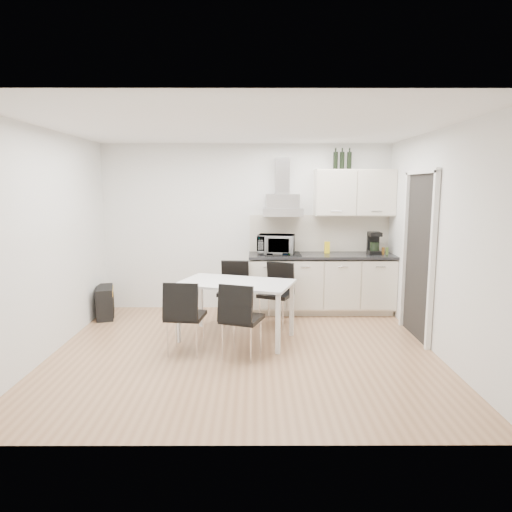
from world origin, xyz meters
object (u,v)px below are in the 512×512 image
at_px(chair_near_right, 242,320).
at_px(floor_speaker, 179,301).
at_px(chair_near_left, 186,317).
at_px(guitar_amp, 105,302).
at_px(kitchenette, 323,259).
at_px(chair_far_left, 233,293).
at_px(dining_table, 236,288).
at_px(chair_far_right, 276,295).

distance_m(chair_near_right, floor_speaker, 2.34).
bearing_deg(chair_near_left, chair_near_right, -2.82).
bearing_deg(guitar_amp, kitchenette, -10.96).
bearing_deg(chair_far_left, guitar_amp, -2.55).
bearing_deg(floor_speaker, chair_near_left, -56.63).
height_order(chair_near_left, floor_speaker, chair_near_left).
bearing_deg(chair_near_left, dining_table, 48.57).
height_order(kitchenette, dining_table, kitchenette).
height_order(chair_far_right, chair_near_left, same).
bearing_deg(guitar_amp, chair_far_left, -24.56).
height_order(chair_near_left, chair_near_right, same).
xyz_separation_m(kitchenette, dining_table, (-1.29, -1.28, -0.16)).
height_order(dining_table, chair_near_left, chair_near_left).
bearing_deg(chair_far_right, chair_near_right, 92.74).
height_order(dining_table, chair_near_right, chair_near_right).
relative_size(chair_near_left, chair_near_right, 1.00).
distance_m(chair_far_left, chair_near_right, 1.32).
xyz_separation_m(kitchenette, floor_speaker, (-2.27, 0.17, -0.70)).
bearing_deg(chair_far_left, dining_table, 101.19).
bearing_deg(dining_table, kitchenette, 62.54).
bearing_deg(chair_near_right, floor_speaker, 137.19).
bearing_deg(kitchenette, chair_far_right, -136.46).
relative_size(kitchenette, chair_near_right, 2.86).
relative_size(guitar_amp, floor_speaker, 2.29).
distance_m(kitchenette, floor_speaker, 2.38).
distance_m(dining_table, chair_near_left, 0.79).
xyz_separation_m(kitchenette, chair_far_right, (-0.76, -0.72, -0.39)).
xyz_separation_m(kitchenette, chair_far_left, (-1.36, -0.59, -0.39)).
xyz_separation_m(chair_far_left, guitar_amp, (-1.94, 0.28, -0.21)).
height_order(dining_table, floor_speaker, dining_table).
relative_size(chair_near_left, floor_speaker, 3.35).
bearing_deg(chair_near_right, chair_near_left, -169.99).
distance_m(dining_table, floor_speaker, 1.82).
relative_size(chair_far_right, floor_speaker, 3.35).
xyz_separation_m(kitchenette, chair_near_right, (-1.20, -1.90, -0.39)).
bearing_deg(chair_far_left, chair_near_right, 102.68).
bearing_deg(guitar_amp, chair_near_left, -62.13).
height_order(chair_far_right, floor_speaker, chair_far_right).
relative_size(chair_far_left, chair_far_right, 1.00).
xyz_separation_m(chair_near_left, guitar_amp, (-1.43, 1.48, -0.21)).
bearing_deg(kitchenette, floor_speaker, 175.83).
xyz_separation_m(dining_table, floor_speaker, (-0.97, 1.45, -0.54)).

